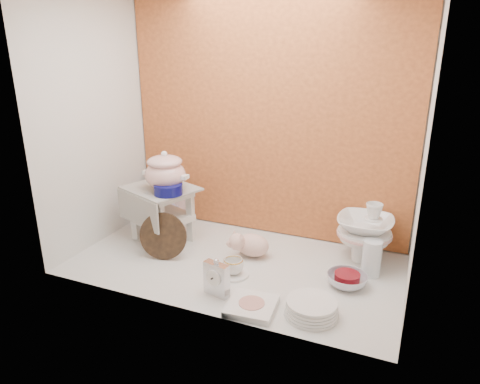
# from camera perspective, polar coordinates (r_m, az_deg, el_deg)

# --- Properties ---
(ground) EXTENTS (1.80, 1.80, 0.00)m
(ground) POSITION_cam_1_polar(r_m,az_deg,el_deg) (2.47, -0.61, -9.32)
(ground) COLOR silver
(ground) RESTS_ON ground
(niche_shell) EXTENTS (1.86, 1.03, 1.53)m
(niche_shell) POSITION_cam_1_polar(r_m,az_deg,el_deg) (2.36, 1.09, 13.07)
(niche_shell) COLOR #CC6833
(niche_shell) RESTS_ON ground
(step_stool) EXTENTS (0.50, 0.47, 0.35)m
(step_stool) POSITION_cam_1_polar(r_m,az_deg,el_deg) (2.73, -10.18, -2.85)
(step_stool) COLOR silver
(step_stool) RESTS_ON ground
(soup_tureen) EXTENTS (0.36, 0.36, 0.24)m
(soup_tureen) POSITION_cam_1_polar(r_m,az_deg,el_deg) (2.58, -9.82, 2.79)
(soup_tureen) COLOR white
(soup_tureen) RESTS_ON step_stool
(cobalt_bowl) EXTENTS (0.20, 0.20, 0.06)m
(cobalt_bowl) POSITION_cam_1_polar(r_m,az_deg,el_deg) (2.53, -9.41, 0.40)
(cobalt_bowl) COLOR #0A0B50
(cobalt_bowl) RESTS_ON step_stool
(floral_platter) EXTENTS (0.39, 0.22, 0.37)m
(floral_platter) POSITION_cam_1_polar(r_m,az_deg,el_deg) (3.06, -9.26, -0.12)
(floral_platter) COLOR silver
(floral_platter) RESTS_ON ground
(blue_white_vase) EXTENTS (0.26, 0.26, 0.22)m
(blue_white_vase) POSITION_cam_1_polar(r_m,az_deg,el_deg) (2.97, -9.96, -2.22)
(blue_white_vase) COLOR silver
(blue_white_vase) RESTS_ON ground
(lacquer_tray) EXTENTS (0.28, 0.14, 0.27)m
(lacquer_tray) POSITION_cam_1_polar(r_m,az_deg,el_deg) (2.51, -10.08, -5.75)
(lacquer_tray) COLOR black
(lacquer_tray) RESTS_ON ground
(mantel_clock) EXTENTS (0.14, 0.07, 0.19)m
(mantel_clock) POSITION_cam_1_polar(r_m,az_deg,el_deg) (2.15, -3.10, -11.15)
(mantel_clock) COLOR silver
(mantel_clock) RESTS_ON ground
(plush_pig) EXTENTS (0.29, 0.23, 0.15)m
(plush_pig) POSITION_cam_1_polar(r_m,az_deg,el_deg) (2.51, 1.65, -6.94)
(plush_pig) COLOR beige
(plush_pig) RESTS_ON ground
(teacup_saucer) EXTENTS (0.21, 0.21, 0.01)m
(teacup_saucer) POSITION_cam_1_polar(r_m,az_deg,el_deg) (2.35, -0.87, -10.74)
(teacup_saucer) COLOR white
(teacup_saucer) RESTS_ON ground
(gold_rim_teacup) EXTENTS (0.14, 0.14, 0.08)m
(gold_rim_teacup) POSITION_cam_1_polar(r_m,az_deg,el_deg) (2.33, -0.87, -9.71)
(gold_rim_teacup) COLOR white
(gold_rim_teacup) RESTS_ON teacup_saucer
(lattice_dish) EXTENTS (0.24, 0.24, 0.03)m
(lattice_dish) POSITION_cam_1_polar(r_m,az_deg,el_deg) (2.08, 1.53, -14.77)
(lattice_dish) COLOR white
(lattice_dish) RESTS_ON ground
(dinner_plate_stack) EXTENTS (0.26, 0.26, 0.07)m
(dinner_plate_stack) POSITION_cam_1_polar(r_m,az_deg,el_deg) (2.06, 9.37, -14.83)
(dinner_plate_stack) COLOR white
(dinner_plate_stack) RESTS_ON ground
(crystal_bowl) EXTENTS (0.21, 0.21, 0.06)m
(crystal_bowl) POSITION_cam_1_polar(r_m,az_deg,el_deg) (2.31, 13.88, -11.18)
(crystal_bowl) COLOR silver
(crystal_bowl) RESTS_ON ground
(clear_glass_vase) EXTENTS (0.13, 0.13, 0.20)m
(clear_glass_vase) POSITION_cam_1_polar(r_m,az_deg,el_deg) (2.41, 16.93, -8.31)
(clear_glass_vase) COLOR silver
(clear_glass_vase) RESTS_ON ground
(porcelain_tower) EXTENTS (0.35, 0.35, 0.35)m
(porcelain_tower) POSITION_cam_1_polar(r_m,az_deg,el_deg) (2.53, 16.06, -5.00)
(porcelain_tower) COLOR white
(porcelain_tower) RESTS_ON ground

